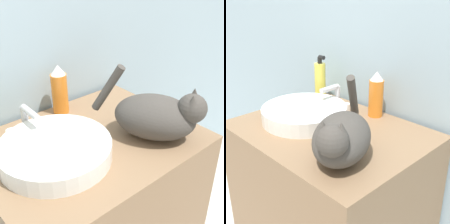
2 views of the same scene
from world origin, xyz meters
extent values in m
cube|color=#9EB7C6|center=(0.00, 0.60, 1.25)|extent=(6.00, 0.05, 2.50)
cube|color=#8C6B4C|center=(0.00, 0.28, 0.41)|extent=(0.71, 0.55, 0.81)
cylinder|color=white|center=(-0.13, 0.26, 0.84)|extent=(0.34, 0.34, 0.06)
cylinder|color=silver|center=(-0.13, 0.45, 0.86)|extent=(0.02, 0.02, 0.10)
cylinder|color=silver|center=(-0.13, 0.40, 0.91)|extent=(0.02, 0.09, 0.02)
cylinder|color=white|center=(-0.19, 0.45, 0.83)|extent=(0.03, 0.03, 0.03)
cylinder|color=white|center=(-0.08, 0.45, 0.83)|extent=(0.03, 0.03, 0.03)
ellipsoid|color=#47423D|center=(0.18, 0.16, 0.89)|extent=(0.29, 0.32, 0.14)
sphere|color=#47423D|center=(0.24, 0.06, 0.94)|extent=(0.13, 0.13, 0.09)
cone|color=#47423D|center=(0.22, 0.05, 0.97)|extent=(0.05, 0.05, 0.04)
cone|color=#47423D|center=(0.26, 0.07, 0.97)|extent=(0.05, 0.05, 0.04)
cylinder|color=#47423D|center=(0.10, 0.29, 0.97)|extent=(0.08, 0.11, 0.17)
cylinder|color=#EADB4C|center=(-0.28, 0.48, 0.90)|extent=(0.05, 0.05, 0.17)
cylinder|color=black|center=(-0.28, 0.48, 1.00)|extent=(0.02, 0.02, 0.03)
cylinder|color=black|center=(-0.27, 0.48, 1.01)|extent=(0.03, 0.02, 0.02)
cylinder|color=orange|center=(0.04, 0.50, 0.89)|extent=(0.06, 0.06, 0.15)
cone|color=white|center=(0.04, 0.50, 0.98)|extent=(0.05, 0.05, 0.04)
camera|label=1|loc=(-0.50, -0.42, 1.40)|focal=50.00mm
camera|label=2|loc=(0.78, -0.45, 1.33)|focal=50.00mm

